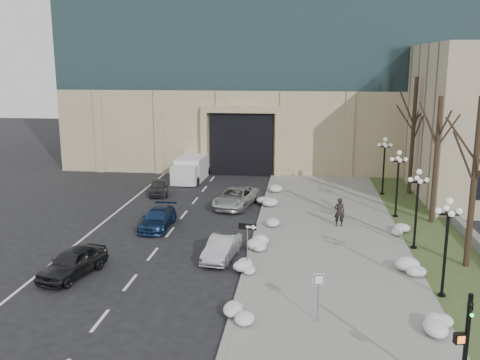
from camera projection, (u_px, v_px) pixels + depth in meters
The scene contains 31 objects.
ground at pixel (249, 356), 19.74m from camera, with size 160.00×160.00×0.00m, color black.
sidewalk at pixel (329, 237), 32.89m from camera, with size 9.00×40.00×0.12m, color gray.
curb at pixel (256, 234), 33.41m from camera, with size 0.30×40.00×0.14m, color gray.
grass_strip at pixel (438, 242), 32.15m from camera, with size 4.00×40.00×0.10m, color #354723.
stone_wall at pixel (463, 228), 33.79m from camera, with size 0.50×30.00×0.70m, color slate.
car_a at pixel (73, 262), 26.98m from camera, with size 1.70×4.23×1.44m, color black.
car_b at pixel (222, 248), 29.35m from camera, with size 1.36×3.89×1.28m, color #ACAEB4.
car_c at pixel (158, 219), 34.83m from camera, with size 1.77×4.34×1.26m, color navy.
car_d at pixel (236, 197), 39.95m from camera, with size 2.37×5.14×1.43m, color #BABABA.
car_e at pixel (159, 187), 43.70m from camera, with size 1.46×3.62×1.23m, color #323238.
pedestrian at pixel (339, 212), 34.76m from camera, with size 0.69×0.45×1.89m, color black.
box_truck at pixel (192, 168), 49.20m from camera, with size 2.56×6.73×2.11m.
one_way_sign at pixel (250, 233), 27.02m from camera, with size 0.98×0.33×2.63m.
keep_sign at pixel (318, 288), 21.82m from camera, with size 0.46×0.17×2.19m.
traffic_signal at pixel (464, 352), 16.39m from camera, with size 0.66×0.87×3.84m.
snow_clump_b at pixel (237, 314), 22.34m from camera, with size 1.10×1.60×0.36m, color white.
snow_clump_c at pixel (248, 270), 27.11m from camera, with size 1.10×1.60×0.36m, color white.
snow_clump_d at pixel (261, 245), 30.83m from camera, with size 1.10×1.60×0.36m, color white.
snow_clump_e at pixel (268, 222), 35.16m from camera, with size 1.10×1.60×0.36m, color white.
snow_clump_f at pixel (266, 202), 40.20m from camera, with size 1.10×1.60×0.36m, color white.
snow_clump_g at pixel (274, 190), 43.90m from camera, with size 1.10×1.60×0.36m, color white.
snow_clump_h at pixel (439, 326), 21.35m from camera, with size 1.10×1.60×0.36m, color white.
snow_clump_i at pixel (417, 270), 27.09m from camera, with size 1.10×1.60×0.36m, color white.
snow_clump_j at pixel (399, 231), 33.44m from camera, with size 1.10×1.60×0.36m, color white.
lamppost_a at pixel (447, 234), 23.93m from camera, with size 1.18×1.18×4.76m.
lamppost_b at pixel (417, 198), 30.23m from camera, with size 1.18×1.18×4.76m.
lamppost_c at pixel (398, 175), 36.54m from camera, with size 1.18×1.18×4.76m.
lamppost_d at pixel (384, 158), 42.84m from camera, with size 1.18×1.18×4.76m.
tree_near at pixel (476, 159), 26.96m from camera, with size 3.20×3.20×9.00m.
tree_mid at pixel (438, 142), 34.79m from camera, with size 3.20×3.20×8.50m.
tree_far at pixel (414, 120), 42.40m from camera, with size 3.20×3.20×9.50m.
Camera 1 is at (1.78, -17.78, 10.63)m, focal length 40.00 mm.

